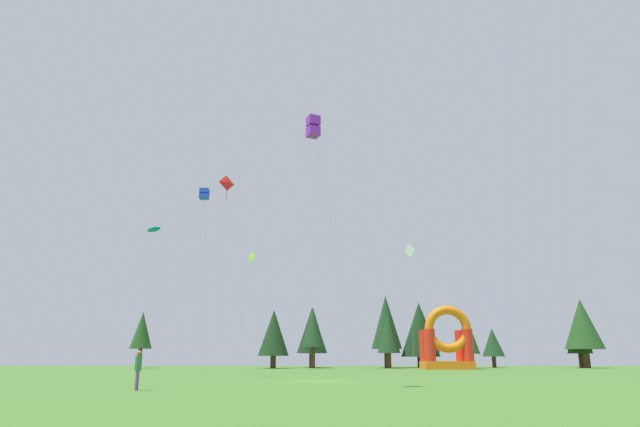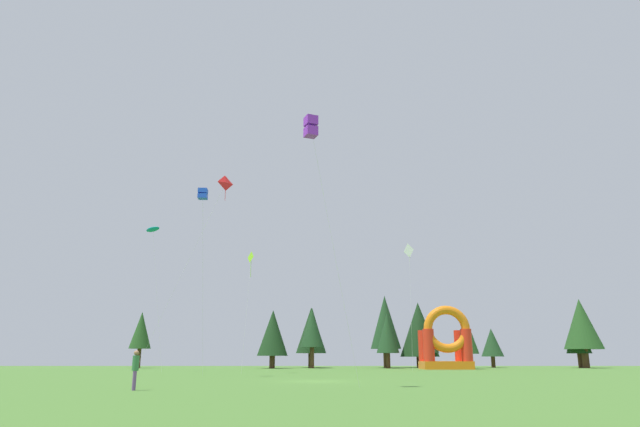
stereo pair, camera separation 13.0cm
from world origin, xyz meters
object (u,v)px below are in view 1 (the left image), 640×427
at_px(kite_purple_box, 314,127).
at_px(person_left_edge, 139,366).
at_px(kite_lime_diamond, 254,259).
at_px(kite_red_diamond, 228,184).
at_px(inflatable_blue_arch, 448,345).
at_px(kite_teal_parafoil, 155,230).
at_px(kite_white_diamond, 412,252).
at_px(kite_blue_box, 205,194).

height_order(kite_purple_box, person_left_edge, kite_purple_box).
bearing_deg(kite_lime_diamond, kite_red_diamond, -139.20).
bearing_deg(person_left_edge, inflatable_blue_arch, 146.75).
relative_size(kite_lime_diamond, kite_teal_parafoil, 0.73).
bearing_deg(kite_teal_parafoil, kite_white_diamond, 9.80).
bearing_deg(person_left_edge, kite_purple_box, 96.44).
relative_size(kite_purple_box, person_left_edge, 7.98).
bearing_deg(person_left_edge, kite_lime_diamond, 171.85).
bearing_deg(kite_teal_parafoil, kite_blue_box, -60.64).
height_order(kite_blue_box, person_left_edge, kite_blue_box).
relative_size(kite_purple_box, kite_blue_box, 0.96).
distance_m(kite_white_diamond, person_left_edge, 45.54).
distance_m(kite_teal_parafoil, person_left_edge, 38.06).
relative_size(kite_red_diamond, kite_teal_parafoil, 1.19).
relative_size(kite_red_diamond, kite_blue_box, 1.23).
distance_m(kite_teal_parafoil, kite_blue_box, 18.41).
relative_size(person_left_edge, inflatable_blue_arch, 0.24).
xyz_separation_m(kite_red_diamond, inflatable_blue_arch, (25.46, 19.20, -15.35)).
bearing_deg(kite_lime_diamond, person_left_edge, -94.10).
relative_size(kite_blue_box, kite_white_diamond, 1.05).
xyz_separation_m(kite_white_diamond, inflatable_blue_arch, (5.01, 5.61, -11.01)).
xyz_separation_m(kite_lime_diamond, kite_red_diamond, (-2.56, -2.21, 7.23)).
relative_size(kite_red_diamond, inflatable_blue_arch, 2.43).
xyz_separation_m(kite_blue_box, inflatable_blue_arch, (26.01, 26.84, -12.02)).
height_order(kite_lime_diamond, kite_white_diamond, kite_white_diamond).
bearing_deg(inflatable_blue_arch, person_left_edge, -119.19).
relative_size(kite_blue_box, inflatable_blue_arch, 1.97).
relative_size(kite_teal_parafoil, inflatable_blue_arch, 2.04).
distance_m(kite_blue_box, kite_white_diamond, 29.88).
bearing_deg(kite_red_diamond, kite_purple_box, -69.36).
bearing_deg(kite_teal_parafoil, kite_red_diamond, -41.26).
bearing_deg(kite_lime_diamond, kite_white_diamond, 32.44).
relative_size(kite_white_diamond, inflatable_blue_arch, 1.87).
height_order(kite_blue_box, inflatable_blue_arch, kite_blue_box).
relative_size(kite_lime_diamond, kite_white_diamond, 0.79).
relative_size(kite_lime_diamond, inflatable_blue_arch, 1.49).
bearing_deg(kite_purple_box, person_left_edge, -169.51).
bearing_deg(kite_lime_diamond, kite_teal_parafoil, 152.97).
height_order(kite_lime_diamond, kite_purple_box, kite_purple_box).
xyz_separation_m(kite_teal_parafoil, kite_white_diamond, (30.02, 5.18, -1.58)).
height_order(kite_teal_parafoil, kite_white_diamond, kite_teal_parafoil).
bearing_deg(kite_teal_parafoil, kite_lime_diamond, -27.03).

